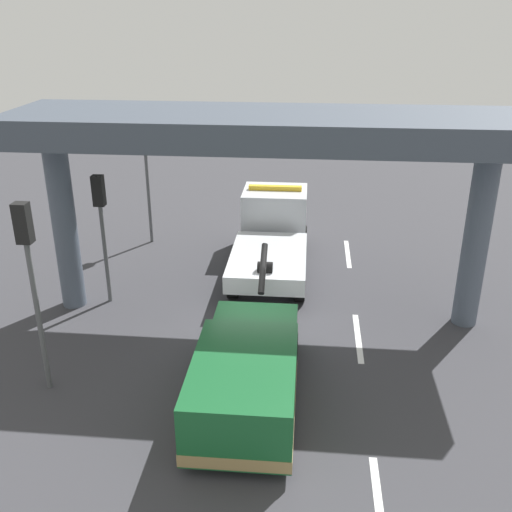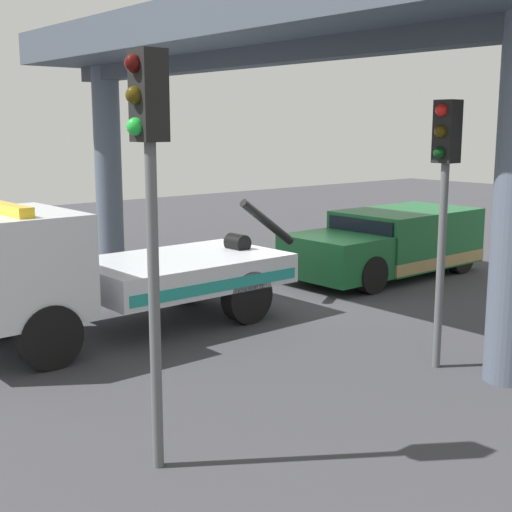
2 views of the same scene
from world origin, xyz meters
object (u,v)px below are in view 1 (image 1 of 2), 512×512
object	(u,v)px
towed_van_green	(247,378)
traffic_light_far	(101,211)
tow_truck_white	(272,232)
traffic_light_mid	(146,161)
traffic_light_near	(29,258)

from	to	relation	value
towed_van_green	traffic_light_far	size ratio (longest dim) A/B	1.30
tow_truck_white	traffic_light_far	bearing A→B (deg)	124.64
towed_van_green	traffic_light_mid	distance (m)	11.20
traffic_light_near	traffic_light_mid	distance (m)	9.50
tow_truck_white	traffic_light_mid	world-z (taller)	traffic_light_mid
traffic_light_near	towed_van_green	bearing A→B (deg)	-93.81
traffic_light_near	tow_truck_white	bearing A→B (deg)	-31.56
traffic_light_near	traffic_light_far	xyz separation A→B (m)	(4.50, 0.00, -0.44)
towed_van_green	traffic_light_far	world-z (taller)	traffic_light_far
tow_truck_white	traffic_light_near	xyz separation A→B (m)	(-7.82, 4.80, 2.16)
tow_truck_white	traffic_light_far	size ratio (longest dim) A/B	1.81
tow_truck_white	traffic_light_far	xyz separation A→B (m)	(-3.32, 4.80, 1.73)
traffic_light_far	traffic_light_mid	size ratio (longest dim) A/B	0.91
traffic_light_far	traffic_light_mid	world-z (taller)	traffic_light_mid
traffic_light_mid	tow_truck_white	bearing A→B (deg)	-109.28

